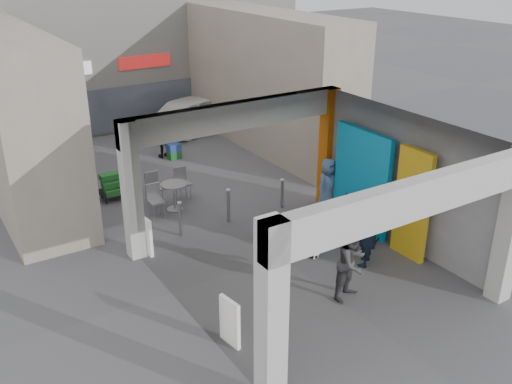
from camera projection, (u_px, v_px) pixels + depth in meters
ground at (281, 257)px, 14.20m from camera, size 90.00×90.00×0.00m
arcade_canopy at (323, 177)px, 12.91m from camera, size 6.40×6.45×6.40m
far_building at (90, 28)px, 23.45m from camera, size 18.00×4.08×8.00m
plaza_bldg_left at (13, 116)px, 16.81m from camera, size 2.00×9.00×5.00m
plaza_bldg_right at (267, 81)px, 21.23m from camera, size 2.00×9.00×5.00m
bollard_left at (180, 219)px, 15.05m from camera, size 0.09×0.09×0.97m
bollard_center at (228, 206)px, 15.82m from camera, size 0.09×0.09×0.97m
bollard_right at (282, 194)px, 16.71m from camera, size 0.09×0.09×0.88m
advert_board_near at (230, 321)px, 10.93m from camera, size 0.17×0.56×1.00m
advert_board_far at (146, 235)px, 14.17m from camera, size 0.15×0.56×1.00m
cafe_set at (166, 196)px, 16.80m from camera, size 1.62×1.30×0.98m
produce_stand at (119, 188)px, 17.42m from camera, size 1.19×0.64×0.78m
crate_stack at (174, 151)px, 20.63m from camera, size 0.47×0.38×0.56m
border_collie at (313, 246)px, 14.13m from camera, size 0.25×0.50×0.69m
man_with_dog at (367, 228)px, 13.52m from camera, size 0.84×0.80×1.92m
man_back_turned at (352, 263)px, 12.28m from camera, size 0.97×0.85×1.70m
man_elderly at (328, 186)px, 16.27m from camera, size 0.90×0.68×1.64m
man_crates at (164, 136)px, 20.56m from camera, size 0.99×0.48×1.63m
bicycle_front at (341, 218)px, 15.09m from camera, size 1.95×0.90×0.99m
bicycle_rear at (365, 233)px, 14.41m from camera, size 1.54×0.62×0.90m
white_van at (196, 113)px, 23.59m from camera, size 4.78×3.04×1.52m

